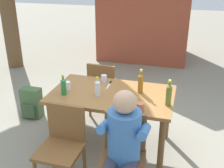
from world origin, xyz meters
name	(u,v)px	position (x,y,z in m)	size (l,w,h in m)	color
ground_plane	(112,145)	(0.00, 0.00, 0.00)	(24.00, 24.00, 0.00)	gray
dining_table	(112,100)	(0.00, 0.00, 0.66)	(1.49, 0.88, 0.76)	olive
chair_near_right	(124,152)	(0.33, -0.74, 0.49)	(0.48, 0.48, 0.87)	brown
chair_near_left	(63,142)	(-0.33, -0.74, 0.49)	(0.45, 0.45, 0.87)	brown
chair_far_left	(104,86)	(-0.34, 0.74, 0.49)	(0.46, 0.46, 0.87)	brown
person_in_white_shirt	(122,145)	(0.33, -0.85, 0.66)	(0.47, 0.61, 1.18)	#3D70B2
bottle_olive	(169,94)	(0.68, -0.13, 0.89)	(0.06, 0.06, 0.30)	#566623
bottle_green	(64,86)	(-0.54, -0.20, 0.87)	(0.06, 0.06, 0.26)	#287A38
bottle_clear	(97,88)	(-0.14, -0.12, 0.86)	(0.06, 0.06, 0.24)	white
bottle_amber	(141,83)	(0.33, 0.11, 0.89)	(0.06, 0.06, 0.30)	#996019
cup_terracotta	(140,107)	(0.41, -0.36, 0.81)	(0.08, 0.08, 0.10)	#BC6B47
cup_glass	(104,78)	(-0.20, 0.31, 0.80)	(0.08, 0.08, 0.09)	silver
cup_white	(67,86)	(-0.56, -0.05, 0.81)	(0.08, 0.08, 0.10)	white
table_knife	(109,84)	(-0.10, 0.24, 0.76)	(0.03, 0.24, 0.01)	silver
backpack_by_near_side	(32,103)	(-1.39, 0.38, 0.23)	(0.30, 0.23, 0.47)	#47663D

